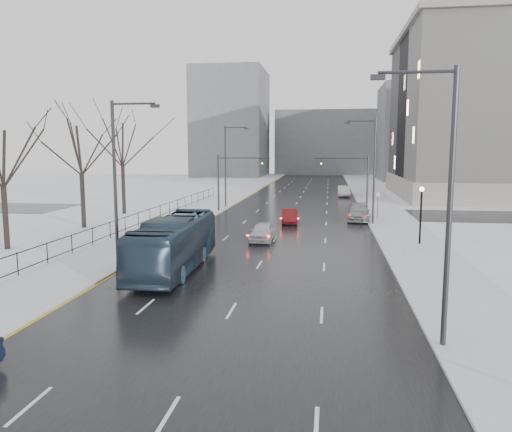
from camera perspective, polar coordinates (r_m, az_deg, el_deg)
The scene contains 25 objects.
road at distance 68.60m, azimuth 4.78°, elevation 1.62°, with size 16.00×150.00×0.04m, color black.
cross_road at distance 56.71m, azimuth 4.02°, elevation 0.37°, with size 130.00×10.00×0.04m, color black.
sidewalk_left at distance 70.03m, azimuth -3.83°, elevation 1.80°, with size 5.00×150.00×0.16m, color silver.
sidewalk_right at distance 68.75m, azimuth 13.55°, elevation 1.50°, with size 5.00×150.00×0.16m, color silver.
park_strip at distance 72.62m, azimuth -11.18°, elevation 1.87°, with size 14.00×150.00×0.12m, color white.
tree_park_c at distance 39.96m, azimuth -26.51°, elevation -3.53°, with size 8.05×8.05×11.50m, color black, non-canonical shape.
tree_park_d at distance 48.04m, azimuth -19.04°, elevation -1.38°, with size 8.75×8.75×12.50m, color black, non-canonical shape.
tree_park_e at distance 57.16m, azimuth -14.81°, elevation 0.17°, with size 9.45×9.45×13.50m, color black, non-canonical shape.
iron_fence at distance 42.27m, azimuth -15.78°, elevation -1.19°, with size 0.06×70.00×1.30m.
streetlight_r_near at distance 18.59m, azimuth 20.64°, elevation 2.31°, with size 2.95×0.25×10.00m.
streetlight_r_mid at distance 48.28m, azimuth 13.11°, elevation 5.58°, with size 2.95×0.25×10.00m.
streetlight_l_near at distance 30.74m, azimuth -15.45°, elevation 4.44°, with size 2.95×0.25×10.00m.
streetlight_l_far at distance 61.37m, azimuth -3.31°, elevation 6.17°, with size 2.95×0.25×10.00m.
lamppost_r_mid at distance 38.93m, azimuth 18.35°, elevation 1.00°, with size 0.36×0.36×4.28m.
mast_signal_right at distance 56.26m, azimuth 11.54°, elevation 4.35°, with size 6.10×0.33×6.50m.
mast_signal_left at distance 57.35m, azimuth -3.28°, elevation 4.55°, with size 6.10×0.33×6.50m.
no_uturn_sign at distance 52.56m, azimuth 13.77°, elevation 2.09°, with size 0.60×0.06×2.70m.
bldg_far_right at distance 125.43m, azimuth 19.52°, elevation 8.95°, with size 24.00×20.00×22.00m, color slate.
bldg_far_left at distance 135.82m, azimuth -2.84°, elevation 10.51°, with size 18.00×22.00×28.00m, color slate.
bldg_far_center at distance 148.11m, azimuth 8.35°, elevation 8.27°, with size 30.00×18.00×18.00m, color slate.
bus at distance 29.99m, azimuth -9.30°, elevation -3.13°, with size 2.68×11.43×3.18m, color #293E4F.
sedan_center_near at distance 39.11m, azimuth 0.80°, elevation -1.79°, with size 1.74×4.32×1.47m, color silver.
sedan_right_near at distance 48.44m, azimuth 3.88°, elevation -0.02°, with size 1.49×4.26×1.40m, color #5D1014.
sedan_right_far at distance 51.42m, azimuth 11.62°, elevation 0.40°, with size 2.25×5.54×1.61m, color gray.
sedan_right_distant at distance 77.17m, azimuth 10.00°, elevation 2.82°, with size 1.71×4.91×1.62m, color silver.
Camera 1 is at (4.20, -8.10, 7.19)m, focal length 35.00 mm.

